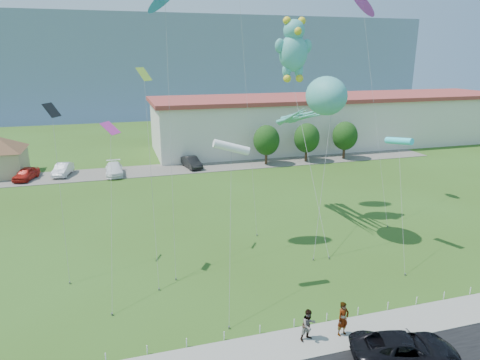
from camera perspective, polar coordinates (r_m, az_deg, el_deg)
The scene contains 25 objects.
ground at distance 26.59m, azimuth 8.12°, elevation -16.90°, with size 160.00×160.00×0.00m, color #315016.
sidewalk at distance 24.54m, azimuth 10.92°, elevation -20.06°, with size 80.00×2.50×0.10m, color gray.
parking_strip at distance 57.78m, azimuth -6.23°, elevation 1.67°, with size 70.00×6.00×0.06m, color #59544C.
hill_ridge at distance 140.46m, azimuth -12.87°, elevation 15.04°, with size 160.00×50.00×25.00m, color slate.
warehouse at distance 74.08m, azimuth 12.71°, elevation 7.81°, with size 61.00×15.00×8.20m.
rope_fence at distance 25.48m, azimuth 9.40°, elevation -17.92°, with size 26.05×0.05×0.50m.
tree_near at distance 58.63m, azimuth 3.55°, elevation 5.31°, with size 3.60×3.60×5.47m.
tree_mid at distance 60.90m, azimuth 8.89°, elevation 5.56°, with size 3.60×3.60×5.47m.
tree_far at distance 63.66m, azimuth 13.82°, elevation 5.74°, with size 3.60×3.60×5.47m.
suv at distance 23.67m, azimuth 21.14°, elevation -20.33°, with size 2.38×5.16×1.43m, color black.
pedestrian_left at distance 24.44m, azimuth 13.58°, elevation -17.54°, with size 0.70×0.46×1.92m, color gray.
pedestrian_right at distance 23.77m, azimuth 9.13°, elevation -18.54°, with size 0.86×0.67×1.76m, color gray.
parked_car_red at distance 57.65m, azimuth -26.64°, elevation 0.76°, with size 1.73×4.29×1.46m, color red.
parked_car_silver at distance 57.88m, azimuth -22.56°, elevation 1.31°, with size 1.57×4.49×1.48m, color silver.
parked_car_white at distance 55.91m, azimuth -16.44°, elevation 1.40°, with size 2.06×5.07×1.47m, color white.
parked_car_black at distance 57.47m, azimuth -6.48°, elevation 2.38°, with size 1.58×4.52×1.49m, color black.
octopus_kite at distance 34.80m, azimuth 10.29°, elevation 9.88°, with size 3.78×11.06×13.02m.
teddy_bear_kite at distance 37.49m, azimuth 7.15°, elevation 17.05°, with size 3.28×9.85×17.55m.
small_kite_blue at distance 32.00m, azimuth -9.94°, elevation 22.18°, with size 1.82×6.63×19.05m.
small_kite_black at distance 31.17m, azimuth -23.59°, elevation 6.26°, with size 1.29×4.40×11.42m.
small_kite_pink at distance 28.42m, azimuth -16.87°, elevation 4.27°, with size 1.42×6.40×10.43m.
small_kite_white at distance 25.48m, azimuth -1.17°, elevation 4.20°, with size 1.70×5.62×9.66m.
small_kite_yellow at distance 30.72m, azimuth -12.47°, elevation 10.49°, with size 1.29×7.23×13.67m.
small_kite_cyan at distance 33.91m, azimuth 20.44°, elevation 4.79°, with size 2.19×5.82×8.83m.
small_kite_purple at distance 44.44m, azimuth 16.18°, elevation 21.04°, with size 1.85×8.88×19.84m.
Camera 1 is at (-9.65, -20.12, 14.46)m, focal length 32.00 mm.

